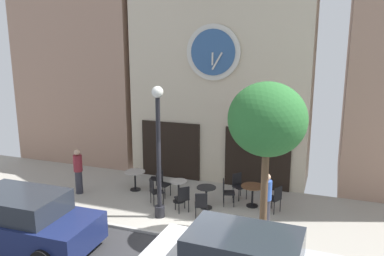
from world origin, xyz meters
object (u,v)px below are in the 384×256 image
cafe_table_leftmost (206,194)px  cafe_chair_facing_street (162,182)px  cafe_chair_mid_row (275,197)px  cafe_chair_by_entrance (226,190)px  street_lamp (159,153)px  pedestrian_blue (266,199)px  cafe_table_rightmost (253,191)px  cafe_chair_under_awning (155,190)px  cafe_chair_right_end (183,197)px  street_tree (267,120)px  cafe_table_near_curb (179,188)px  cafe_chair_near_lamp (238,184)px  cafe_chair_left_end (158,177)px  cafe_chair_near_tree (201,204)px  parked_car_navy (20,221)px  cafe_table_center (135,176)px  pedestrian_maroon (78,171)px

cafe_table_leftmost → cafe_chair_facing_street: size_ratio=0.83×
cafe_chair_mid_row → cafe_chair_facing_street: same height
cafe_chair_by_entrance → street_lamp: bearing=-137.8°
cafe_table_leftmost → pedestrian_blue: (2.08, -0.62, 0.36)m
cafe_chair_facing_street → cafe_table_rightmost: bearing=3.8°
cafe_table_leftmost → pedestrian_blue: size_ratio=0.45×
cafe_chair_mid_row → cafe_chair_under_awning: size_ratio=1.00×
street_lamp → cafe_chair_by_entrance: 2.86m
cafe_table_leftmost → cafe_chair_right_end: (-0.62, -0.57, 0.03)m
street_tree → cafe_chair_right_end: bearing=160.8°
cafe_table_near_curb → cafe_chair_near_lamp: size_ratio=0.85×
cafe_chair_near_lamp → cafe_chair_left_end: 3.03m
cafe_chair_near_lamp → cafe_chair_near_tree: size_ratio=1.00×
cafe_table_rightmost → cafe_chair_right_end: 2.39m
cafe_chair_right_end → cafe_chair_by_entrance: (1.19, 1.03, 0.00)m
street_tree → cafe_chair_mid_row: size_ratio=4.99×
cafe_table_rightmost → cafe_chair_near_tree: 2.02m
cafe_chair_under_awning → parked_car_navy: (-2.21, -3.79, 0.23)m
cafe_table_near_curb → cafe_chair_mid_row: size_ratio=0.85×
cafe_chair_left_end → cafe_chair_by_entrance: size_ratio=1.00×
cafe_chair_right_end → cafe_chair_left_end: bearing=137.1°
cafe_chair_right_end → cafe_chair_under_awning: bearing=167.1°
cafe_table_near_curb → cafe_chair_near_lamp: (1.88, 1.03, 0.03)m
cafe_chair_facing_street → cafe_chair_under_awning: (0.07, -0.77, 0.00)m
parked_car_navy → cafe_chair_mid_row: bearing=36.4°
cafe_chair_mid_row → cafe_chair_under_awning: (-3.97, -0.77, 0.00)m
cafe_table_rightmost → pedestrian_blue: 1.48m
cafe_table_near_curb → cafe_chair_right_end: size_ratio=0.85×
cafe_chair_right_end → cafe_chair_by_entrance: bearing=41.0°
cafe_chair_near_tree → parked_car_navy: size_ratio=0.21×
cafe_chair_facing_street → cafe_chair_right_end: bearing=-40.4°
cafe_table_center → cafe_table_rightmost: bearing=0.4°
cafe_table_rightmost → parked_car_navy: size_ratio=0.18×
cafe_chair_near_tree → pedestrian_maroon: pedestrian_maroon is taller
street_lamp → cafe_chair_near_lamp: (2.00, 2.34, -1.60)m
cafe_chair_near_lamp → pedestrian_maroon: (-5.60, -1.54, 0.33)m
cafe_chair_by_entrance → pedestrian_maroon: pedestrian_maroon is taller
cafe_chair_under_awning → cafe_chair_right_end: (1.14, -0.26, 0.00)m
street_tree → cafe_chair_by_entrance: (-1.59, 2.00, -2.94)m
cafe_table_near_curb → cafe_table_leftmost: 1.08m
pedestrian_blue → pedestrian_maroon: bearing=177.7°
cafe_table_near_curb → cafe_table_leftmost: cafe_table_near_curb is taller
cafe_chair_by_entrance → cafe_chair_near_tree: bearing=-109.1°
cafe_chair_near_lamp → cafe_chair_right_end: 2.28m
street_lamp → cafe_chair_facing_street: 2.34m
cafe_table_leftmost → cafe_chair_left_end: bearing=157.9°
cafe_chair_near_tree → parked_car_navy: (-4.08, -3.24, 0.23)m
cafe_chair_by_entrance → cafe_table_near_curb: bearing=-170.1°
cafe_table_leftmost → street_tree: bearing=-35.6°
cafe_chair_facing_street → pedestrian_blue: bearing=-15.3°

